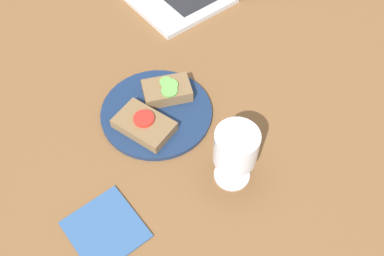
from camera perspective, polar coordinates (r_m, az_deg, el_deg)
The scene contains 6 objects.
wooden_table at distance 87.03cm, azimuth -2.95°, elevation 1.64°, with size 140.00×140.00×3.00cm, color brown.
plate at distance 85.19cm, azimuth -4.76°, elevation 2.07°, with size 22.08×22.08×1.01cm, color navy.
sandwich_with_tomato at distance 81.62cm, azimuth -6.39°, elevation 0.46°, with size 12.48×9.82×2.66cm.
sandwich_with_cucumber at distance 86.20cm, azimuth -3.34°, elevation 5.04°, with size 9.39×11.09×3.02cm.
wine_glass at distance 70.33cm, azimuth 5.77°, elevation -2.85°, with size 7.41×7.41×12.66cm.
napkin at distance 74.26cm, azimuth -11.49°, elevation -13.11°, with size 11.79×11.20×0.40cm, color #33598C.
Camera 1 is at (44.13, -29.28, 70.57)cm, focal length 40.00 mm.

